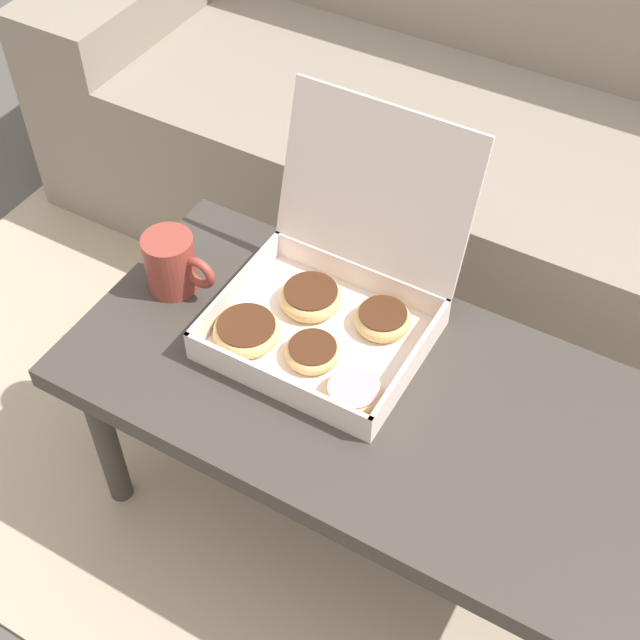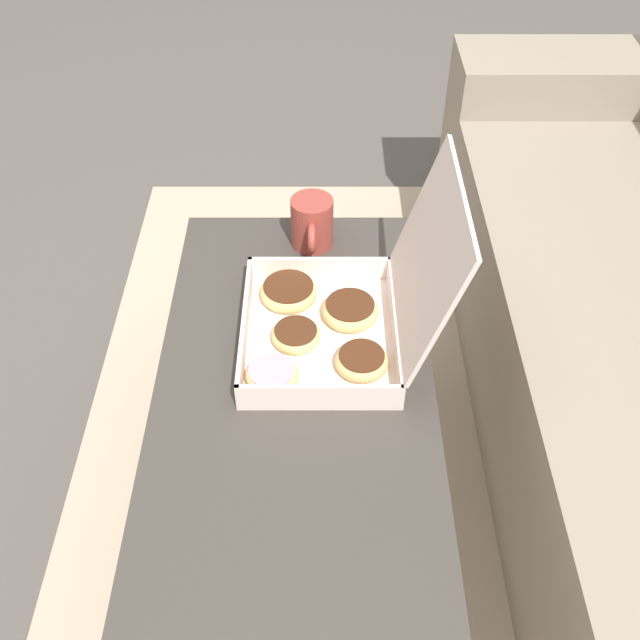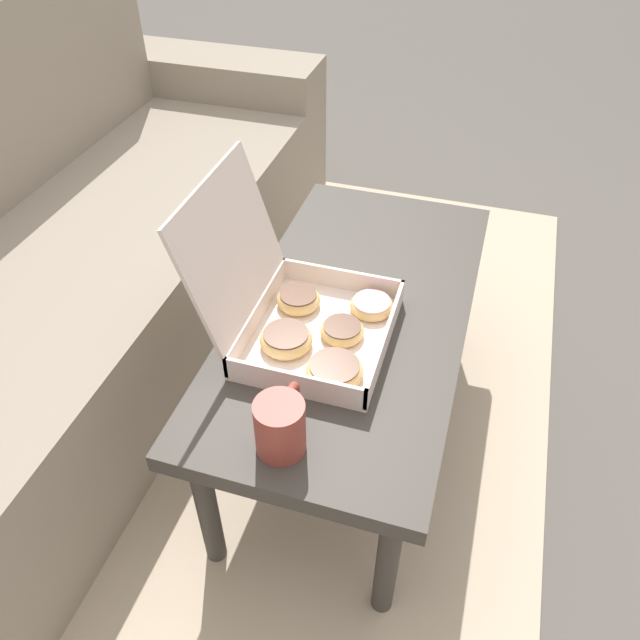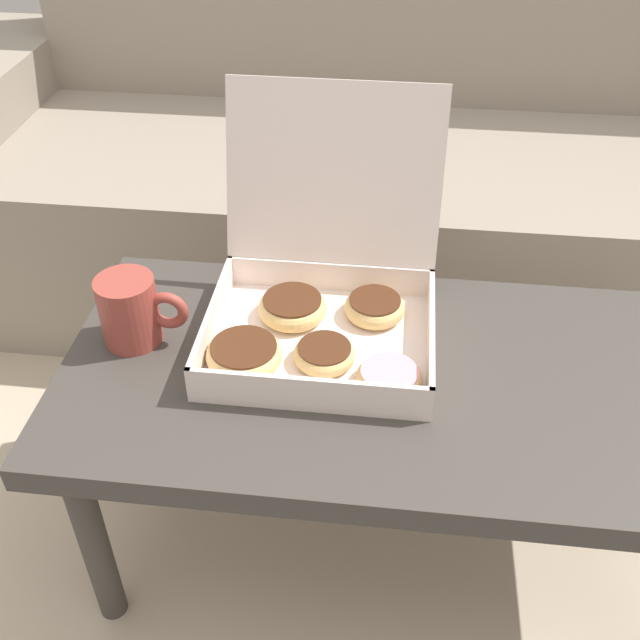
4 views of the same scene
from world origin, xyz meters
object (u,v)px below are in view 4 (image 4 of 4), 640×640
object	(u,v)px
coffee_table	(394,395)
pastry_box	(320,305)
coffee_mug	(132,310)
couch	(406,174)

from	to	relation	value
coffee_table	pastry_box	xyz separation A→B (m)	(-0.12, 0.08, 0.10)
coffee_table	pastry_box	distance (m)	0.17
coffee_table	coffee_mug	distance (m)	0.41
couch	coffee_mug	world-z (taller)	couch
coffee_table	pastry_box	size ratio (longest dim) A/B	2.68
pastry_box	coffee_mug	bearing A→B (deg)	-170.42
coffee_table	coffee_mug	size ratio (longest dim) A/B	7.25
coffee_mug	pastry_box	bearing A→B (deg)	9.58
pastry_box	coffee_table	bearing A→B (deg)	-32.00
pastry_box	coffee_mug	size ratio (longest dim) A/B	2.70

